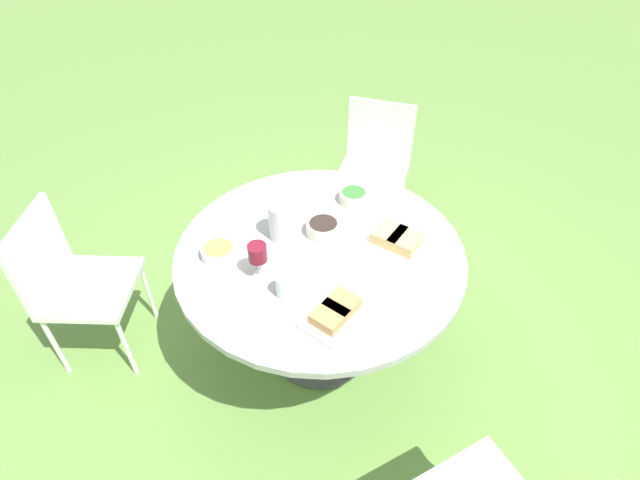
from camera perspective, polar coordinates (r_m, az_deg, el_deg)
The scene contains 12 objects.
ground_plane at distance 2.89m, azimuth -0.00°, elevation -12.19°, with size 40.00×40.00×0.00m, color #668E42.
dining_table at distance 2.40m, azimuth -0.00°, elevation -2.99°, with size 1.36×1.36×0.75m.
chair_near_left at distance 3.40m, azimuth 6.30°, elevation 9.12°, with size 0.46×0.44×0.89m.
chair_near_right at distance 2.81m, azimuth -26.53°, elevation -3.84°, with size 0.54×0.55×0.89m.
water_pitcher at distance 2.35m, azimuth -4.46°, elevation 2.19°, with size 0.13×0.12×0.19m.
wine_glass at distance 2.13m, azimuth -7.16°, elevation -1.58°, with size 0.08×0.08×0.18m.
platter_bread_main at distance 2.36m, azimuth 8.37°, elevation 0.05°, with size 0.40×0.30×0.08m.
platter_charcuterie at distance 2.04m, azimuth 2.14°, elevation -8.03°, with size 0.28×0.40×0.07m.
bowl_fries at distance 2.33m, azimuth -11.51°, elevation -1.25°, with size 0.16×0.16×0.05m.
bowl_salad at distance 2.61m, azimuth 3.86°, elevation 5.06°, with size 0.15×0.15×0.06m.
bowl_olives at distance 2.40m, azimuth 0.37°, elevation 1.46°, with size 0.16×0.16×0.06m.
cup_water_near at distance 2.10m, azimuth -4.02°, elevation -5.23°, with size 0.08×0.08×0.10m.
Camera 1 is at (-0.61, 1.61, 2.31)m, focal length 28.00 mm.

